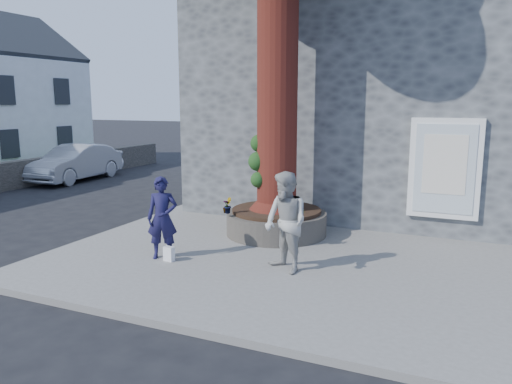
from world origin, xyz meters
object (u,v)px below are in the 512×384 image
at_px(planter, 276,222).
at_px(car_silver, 76,163).
at_px(woman, 286,222).
at_px(man, 162,218).

distance_m(planter, car_silver, 11.65).
bearing_deg(woman, planter, 148.39).
height_order(man, woman, woman).
distance_m(woman, car_silver, 13.70).
bearing_deg(woman, car_silver, -178.35).
xyz_separation_m(planter, man, (-1.37, -2.56, 0.51)).
xyz_separation_m(man, car_silver, (-9.23, 7.38, -0.21)).
xyz_separation_m(man, woman, (2.46, 0.25, 0.10)).
relative_size(woman, car_silver, 0.42).
bearing_deg(planter, car_silver, 155.52).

